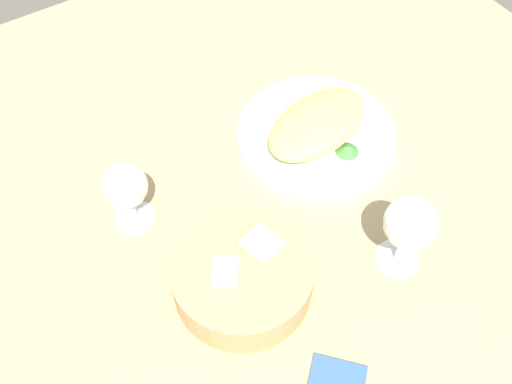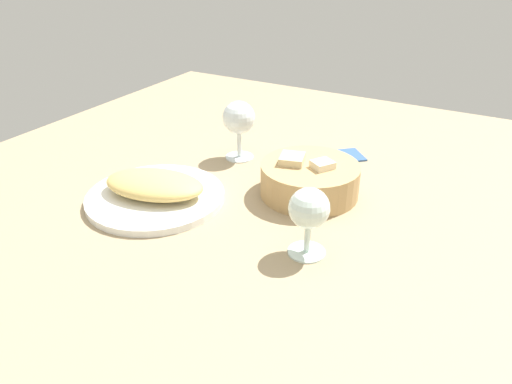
# 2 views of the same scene
# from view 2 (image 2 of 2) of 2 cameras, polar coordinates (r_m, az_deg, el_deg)

# --- Properties ---
(ground_plane) EXTENTS (1.40, 1.40, 0.02)m
(ground_plane) POSITION_cam_2_polar(r_m,az_deg,el_deg) (0.96, 1.56, -0.68)
(ground_plane) COLOR tan
(plate) EXTENTS (0.26, 0.26, 0.01)m
(plate) POSITION_cam_2_polar(r_m,az_deg,el_deg) (0.94, -11.79, -0.57)
(plate) COLOR white
(plate) RESTS_ON ground_plane
(omelette) EXTENTS (0.22, 0.15, 0.04)m
(omelette) POSITION_cam_2_polar(r_m,az_deg,el_deg) (0.93, -11.95, 0.89)
(omelette) COLOR #D8B663
(omelette) RESTS_ON plate
(lettuce_garnish) EXTENTS (0.04, 0.04, 0.01)m
(lettuce_garnish) POSITION_cam_2_polar(r_m,az_deg,el_deg) (0.99, -10.39, 1.84)
(lettuce_garnish) COLOR #3D7B36
(lettuce_garnish) RESTS_ON plate
(bread_basket) EXTENTS (0.19, 0.19, 0.08)m
(bread_basket) POSITION_cam_2_polar(r_m,az_deg,el_deg) (0.94, 6.31, 1.57)
(bread_basket) COLOR tan
(bread_basket) RESTS_ON ground_plane
(wine_glass_near) EXTENTS (0.07, 0.07, 0.12)m
(wine_glass_near) POSITION_cam_2_polar(r_m,az_deg,el_deg) (0.74, 6.28, -2.37)
(wine_glass_near) COLOR silver
(wine_glass_near) RESTS_ON ground_plane
(wine_glass_far) EXTENTS (0.07, 0.07, 0.13)m
(wine_glass_far) POSITION_cam_2_polar(r_m,az_deg,el_deg) (1.07, -2.05, 8.50)
(wine_glass_far) COLOR silver
(wine_glass_far) RESTS_ON ground_plane
(folded_napkin) EXTENTS (0.13, 0.13, 0.01)m
(folded_napkin) POSITION_cam_2_polar(r_m,az_deg,el_deg) (1.12, 9.79, 4.26)
(folded_napkin) COLOR #315589
(folded_napkin) RESTS_ON ground_plane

